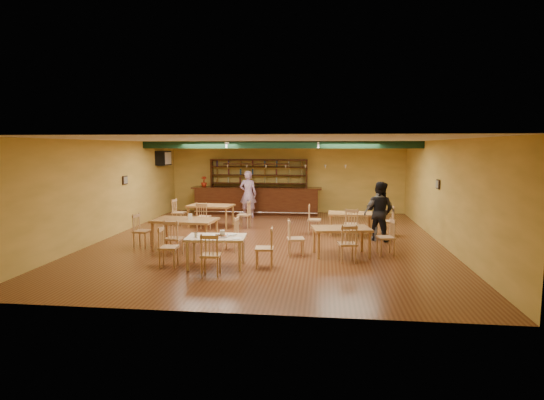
# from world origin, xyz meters

# --- Properties ---
(floor) EXTENTS (12.00, 12.00, 0.00)m
(floor) POSITION_xyz_m (0.00, 0.00, 0.00)
(floor) COLOR #5C311A
(floor) RESTS_ON ground
(ceiling_beam) EXTENTS (10.00, 0.30, 0.25)m
(ceiling_beam) POSITION_xyz_m (0.00, 2.80, 2.87)
(ceiling_beam) COLOR black
(ceiling_beam) RESTS_ON ceiling
(track_rail_left) EXTENTS (0.05, 2.50, 0.05)m
(track_rail_left) POSITION_xyz_m (-1.80, 3.40, 2.94)
(track_rail_left) COLOR white
(track_rail_left) RESTS_ON ceiling
(track_rail_right) EXTENTS (0.05, 2.50, 0.05)m
(track_rail_right) POSITION_xyz_m (1.40, 3.40, 2.94)
(track_rail_right) COLOR white
(track_rail_right) RESTS_ON ceiling
(ac_unit) EXTENTS (0.34, 0.70, 0.48)m
(ac_unit) POSITION_xyz_m (-4.80, 4.20, 2.35)
(ac_unit) COLOR white
(ac_unit) RESTS_ON wall_left
(picture_left) EXTENTS (0.04, 0.34, 0.28)m
(picture_left) POSITION_xyz_m (-4.97, 1.00, 1.70)
(picture_left) COLOR black
(picture_left) RESTS_ON wall_left
(picture_right) EXTENTS (0.04, 0.34, 0.28)m
(picture_right) POSITION_xyz_m (4.97, 0.50, 1.70)
(picture_right) COLOR black
(picture_right) RESTS_ON wall_right
(bar_counter) EXTENTS (5.39, 0.85, 1.13)m
(bar_counter) POSITION_xyz_m (-1.17, 5.15, 0.56)
(bar_counter) COLOR black
(bar_counter) RESTS_ON ground
(back_bar_hutch) EXTENTS (4.17, 0.40, 2.28)m
(back_bar_hutch) POSITION_xyz_m (-1.17, 5.78, 1.14)
(back_bar_hutch) COLOR black
(back_bar_hutch) RESTS_ON ground
(poinsettia) EXTENTS (0.32, 0.32, 0.44)m
(poinsettia) POSITION_xyz_m (-3.41, 5.15, 1.35)
(poinsettia) COLOR #A9230F
(poinsettia) RESTS_ON bar_counter
(dining_table_a) EXTENTS (1.63, 1.08, 0.77)m
(dining_table_a) POSITION_xyz_m (-2.34, 2.08, 0.38)
(dining_table_a) COLOR #A5713A
(dining_table_a) RESTS_ON ground
(dining_table_b) EXTENTS (1.43, 0.88, 0.71)m
(dining_table_b) POSITION_xyz_m (2.47, 1.17, 0.35)
(dining_table_b) COLOR #A5713A
(dining_table_b) RESTS_ON ground
(dining_table_c) EXTENTS (1.76, 1.15, 0.84)m
(dining_table_c) POSITION_xyz_m (-2.15, -1.46, 0.42)
(dining_table_c) COLOR #A5713A
(dining_table_c) RESTS_ON ground
(dining_table_d) EXTENTS (1.60, 1.13, 0.73)m
(dining_table_d) POSITION_xyz_m (2.07, -1.67, 0.37)
(dining_table_d) COLOR #A5713A
(dining_table_d) RESTS_ON ground
(near_table) EXTENTS (1.41, 0.97, 0.73)m
(near_table) POSITION_xyz_m (-0.87, -3.14, 0.36)
(near_table) COLOR beige
(near_table) RESTS_ON ground
(pizza_tray) EXTENTS (0.41, 0.41, 0.01)m
(pizza_tray) POSITION_xyz_m (-0.77, -3.14, 0.73)
(pizza_tray) COLOR silver
(pizza_tray) RESTS_ON near_table
(parmesan_shaker) EXTENTS (0.08, 0.08, 0.11)m
(parmesan_shaker) POSITION_xyz_m (-1.30, -3.29, 0.78)
(parmesan_shaker) COLOR #EAE5C6
(parmesan_shaker) RESTS_ON near_table
(napkin_stack) EXTENTS (0.25, 0.23, 0.03)m
(napkin_stack) POSITION_xyz_m (-0.53, -2.95, 0.74)
(napkin_stack) COLOR white
(napkin_stack) RESTS_ON near_table
(pizza_server) EXTENTS (0.33, 0.13, 0.00)m
(pizza_server) POSITION_xyz_m (-0.63, -3.09, 0.74)
(pizza_server) COLOR silver
(pizza_server) RESTS_ON pizza_tray
(side_plate) EXTENTS (0.24, 0.24, 0.01)m
(side_plate) POSITION_xyz_m (-0.34, -3.34, 0.73)
(side_plate) COLOR white
(side_plate) RESTS_ON near_table
(patron_bar) EXTENTS (0.68, 0.45, 1.86)m
(patron_bar) POSITION_xyz_m (-1.39, 4.33, 0.93)
(patron_bar) COLOR #8C4AA1
(patron_bar) RESTS_ON ground
(patron_right_a) EXTENTS (1.09, 1.03, 1.78)m
(patron_right_a) POSITION_xyz_m (3.27, 0.37, 0.89)
(patron_right_a) COLOR black
(patron_right_a) RESTS_ON ground
(patron_right_b) EXTENTS (1.07, 0.73, 1.69)m
(patron_right_b) POSITION_xyz_m (3.27, 0.33, 0.84)
(patron_right_b) COLOR gray
(patron_right_b) RESTS_ON ground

